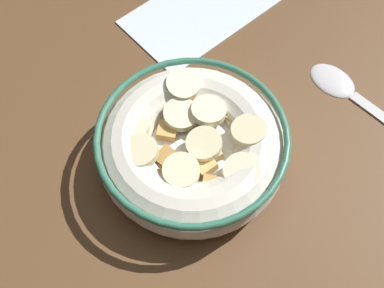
{
  "coord_description": "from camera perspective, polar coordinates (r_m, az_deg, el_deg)",
  "views": [
    {
      "loc": [
        -17.55,
        -9.67,
        39.11
      ],
      "look_at": [
        0.0,
        0.0,
        3.0
      ],
      "focal_mm": 45.78,
      "sensor_mm": 36.0,
      "label": 1
    }
  ],
  "objects": [
    {
      "name": "ground_plane",
      "position": [
        0.45,
        -0.0,
        -2.48
      ],
      "size": [
        100.38,
        100.38,
        2.0
      ],
      "primitive_type": "cube",
      "color": "brown"
    },
    {
      "name": "cereal_bowl",
      "position": [
        0.42,
        0.01,
        -0.27
      ],
      "size": [
        16.26,
        16.26,
        5.12
      ],
      "color": "silver",
      "rests_on": "ground_plane"
    },
    {
      "name": "spoon",
      "position": [
        0.5,
        17.49,
        6.24
      ],
      "size": [
        6.41,
        14.69,
        0.8
      ],
      "color": "silver",
      "rests_on": "ground_plane"
    },
    {
      "name": "folded_napkin",
      "position": [
        0.55,
        1.0,
        15.34
      ],
      "size": [
        18.08,
        14.28,
        0.3
      ],
      "primitive_type": "cube",
      "rotation": [
        0.0,
        0.0,
        -0.35
      ],
      "color": "silver",
      "rests_on": "ground_plane"
    }
  ]
}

